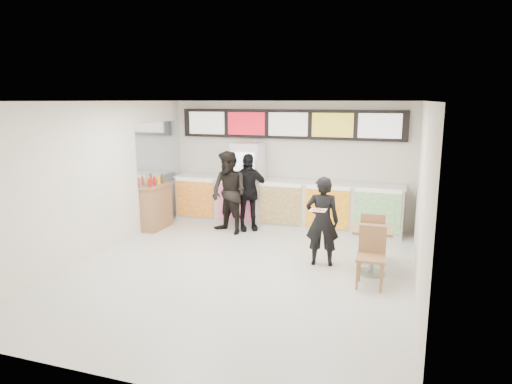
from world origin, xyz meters
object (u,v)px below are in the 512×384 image
at_px(service_counter, 284,203).
at_px(customer_main, 322,221).
at_px(drinks_fridge, 248,184).
at_px(cafe_table, 372,242).
at_px(condiment_ledge, 157,207).
at_px(customer_mid, 247,192).
at_px(customer_left, 229,193).

xyz_separation_m(service_counter, customer_main, (1.34, -2.32, 0.26)).
xyz_separation_m(drinks_fridge, cafe_table, (3.20, -2.51, -0.43)).
xyz_separation_m(service_counter, condiment_ledge, (-2.82, -1.14, -0.04)).
bearing_deg(customer_mid, condiment_ledge, 165.39).
distance_m(customer_mid, cafe_table, 3.60).
xyz_separation_m(customer_main, customer_left, (-2.39, 1.38, 0.11)).
xyz_separation_m(customer_main, condiment_ledge, (-4.16, 1.18, -0.30)).
xyz_separation_m(customer_left, customer_mid, (0.30, 0.39, -0.04)).
distance_m(customer_left, condiment_ledge, 1.83).
relative_size(customer_mid, condiment_ledge, 1.45).
bearing_deg(customer_mid, drinks_fridge, 77.74).
distance_m(customer_main, cafe_table, 0.97).
distance_m(customer_main, customer_mid, 2.74).
xyz_separation_m(service_counter, customer_mid, (-0.75, -0.55, 0.33)).
height_order(customer_main, customer_mid, customer_mid).
height_order(drinks_fridge, customer_main, drinks_fridge).
bearing_deg(customer_mid, customer_main, -70.94).
height_order(customer_main, customer_left, customer_left).
height_order(drinks_fridge, customer_mid, drinks_fridge).
bearing_deg(customer_main, customer_left, -37.96).
relative_size(drinks_fridge, customer_main, 1.20).
bearing_deg(service_counter, customer_main, -59.97).
bearing_deg(cafe_table, customer_left, 152.03).
relative_size(drinks_fridge, cafe_table, 1.17).
bearing_deg(condiment_ledge, drinks_fridge, 31.63).
bearing_deg(customer_main, condiment_ledge, -23.80).
height_order(customer_mid, cafe_table, customer_mid).
relative_size(service_counter, customer_mid, 3.06).
distance_m(service_counter, customer_main, 2.70).
bearing_deg(condiment_ledge, customer_main, -15.80).
distance_m(service_counter, customer_mid, 0.99).
height_order(customer_main, cafe_table, customer_main).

